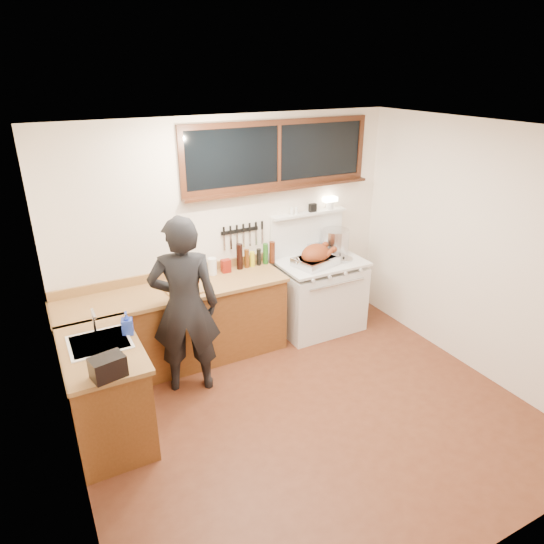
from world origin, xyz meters
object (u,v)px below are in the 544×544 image
cutting_board (187,286)px  roast_turkey (316,257)px  man (185,306)px  vintage_stove (319,293)px

cutting_board → roast_turkey: bearing=-1.3°
man → cutting_board: 0.40m
vintage_stove → roast_turkey: 0.56m
cutting_board → vintage_stove: bearing=2.1°
vintage_stove → man: 1.94m
vintage_stove → roast_turkey: (-0.13, -0.10, 0.54)m
man → vintage_stove: bearing=13.1°
man → cutting_board: size_ratio=4.18×
cutting_board → roast_turkey: (1.56, -0.04, 0.05)m
vintage_stove → man: (-1.84, -0.43, 0.45)m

